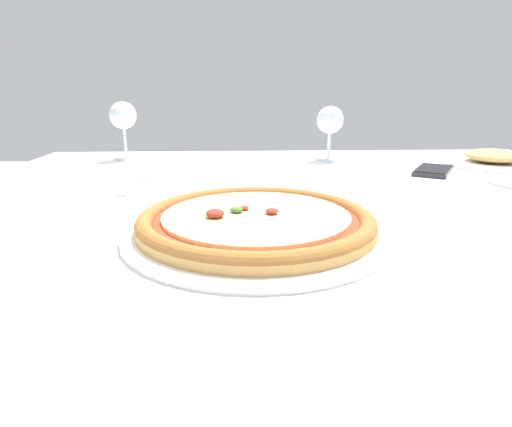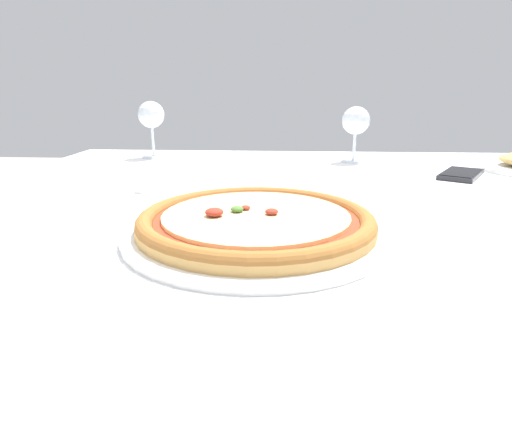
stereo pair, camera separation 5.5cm
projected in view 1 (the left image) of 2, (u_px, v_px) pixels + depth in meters
dining_table at (320, 234)px, 0.79m from camera, size 1.41×1.15×0.74m
pizza_plate at (256, 223)px, 0.56m from camera, size 0.34×0.34×0.04m
fork at (136, 185)px, 0.84m from camera, size 0.03×0.17×0.00m
wine_glass_far_left at (123, 118)px, 1.13m from camera, size 0.07×0.07×0.15m
wine_glass_far_right at (330, 122)px, 1.12m from camera, size 0.07×0.07×0.14m
cell_phone at (433, 170)px, 0.98m from camera, size 0.14×0.16×0.01m
side_plate at (493, 160)px, 1.06m from camera, size 0.23×0.23×0.04m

